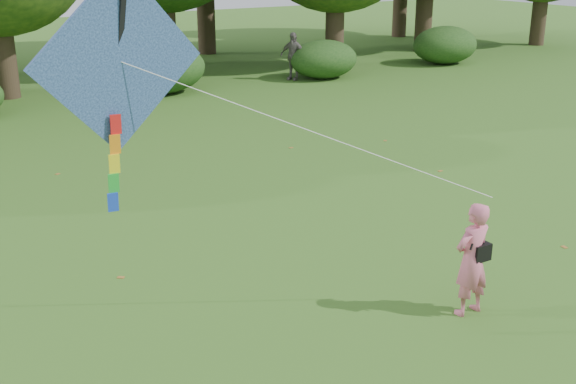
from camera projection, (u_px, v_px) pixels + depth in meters
ground at (420, 308)px, 11.03m from camera, size 100.00×100.00×0.00m
man_kite_flyer at (472, 259)px, 10.62m from camera, size 0.66×0.45×1.76m
bystander_right at (293, 56)px, 29.36m from camera, size 0.99×1.21×1.93m
crossbody_bag at (480, 251)px, 10.62m from camera, size 0.43×0.20×0.70m
flying_kite at (120, 65)px, 9.03m from camera, size 5.93×2.31×3.29m
shrub_band at (60, 81)px, 24.60m from camera, size 39.15×3.22×1.88m
fallen_leaves at (319, 221)px, 14.52m from camera, size 11.75×13.59×0.01m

